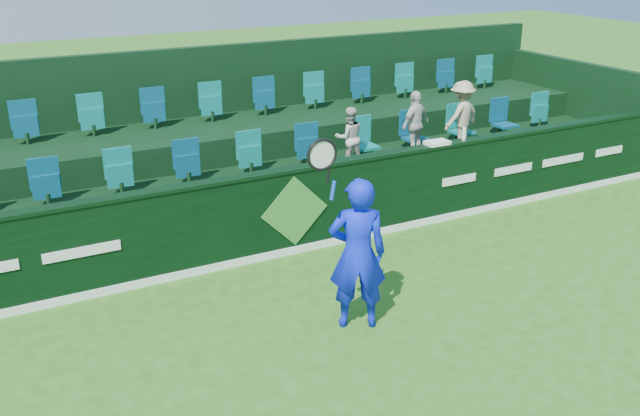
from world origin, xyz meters
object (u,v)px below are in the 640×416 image
tennis_player (357,253)px  towel (437,143)px  spectator_right (462,115)px  drinks_bottle (464,134)px  spectator_middle (415,124)px  spectator_left (349,137)px

tennis_player → towel: 3.78m
spectator_right → drinks_bottle: (-0.84, -1.12, 0.02)m
spectator_middle → towel: spectator_middle is taller
spectator_left → spectator_middle: bearing=-168.9°
tennis_player → drinks_bottle: (3.48, 2.36, 0.48)m
spectator_middle → towel: size_ratio=3.04×
spectator_left → tennis_player: bearing=72.3°
towel → drinks_bottle: bearing=0.0°
tennis_player → drinks_bottle: size_ratio=11.55×
spectator_middle → spectator_right: 1.04m
spectator_left → spectator_middle: size_ratio=0.88×
towel → spectator_right: bearing=38.8°
spectator_left → spectator_right: size_ratio=0.83×
towel → spectator_left: bearing=132.2°
tennis_player → towel: bearing=38.9°
spectator_left → towel: (1.02, -1.12, 0.05)m
tennis_player → spectator_right: 5.57m
tennis_player → spectator_middle: (3.28, 3.48, 0.42)m
spectator_left → spectator_middle: spectator_middle is taller
tennis_player → spectator_left: bearing=61.2°
spectator_middle → drinks_bottle: 1.14m
spectator_right → towel: size_ratio=3.25×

